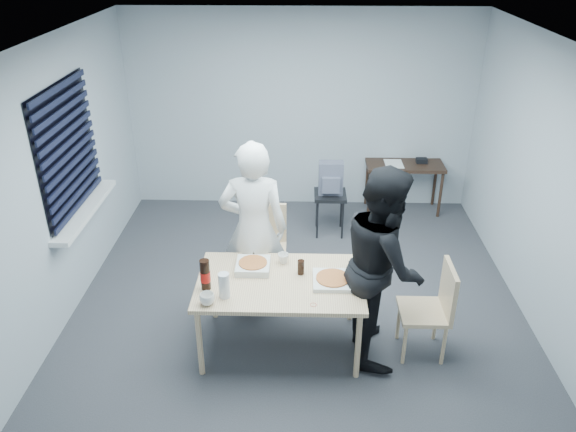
{
  "coord_description": "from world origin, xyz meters",
  "views": [
    {
      "loc": [
        0.03,
        -4.61,
        3.43
      ],
      "look_at": [
        -0.1,
        0.1,
        1.0
      ],
      "focal_mm": 35.0,
      "sensor_mm": 36.0,
      "label": 1
    }
  ],
  "objects_px": {
    "dining_table": "(280,286)",
    "chair_far": "(266,240)",
    "person_white": "(254,230)",
    "chair_right": "(434,304)",
    "stool": "(330,202)",
    "backpack": "(331,179)",
    "soda_bottle": "(205,275)",
    "side_table": "(405,169)",
    "mug_a": "(207,299)",
    "person_black": "(383,264)",
    "mug_b": "(283,258)"
  },
  "relations": [
    {
      "from": "dining_table",
      "to": "chair_far",
      "type": "relative_size",
      "value": 1.62
    },
    {
      "from": "dining_table",
      "to": "person_white",
      "type": "bearing_deg",
      "value": 115.14
    },
    {
      "from": "chair_right",
      "to": "stool",
      "type": "relative_size",
      "value": 1.65
    },
    {
      "from": "backpack",
      "to": "stool",
      "type": "bearing_deg",
      "value": 84.23
    },
    {
      "from": "dining_table",
      "to": "chair_far",
      "type": "height_order",
      "value": "chair_far"
    },
    {
      "from": "stool",
      "to": "soda_bottle",
      "type": "height_order",
      "value": "soda_bottle"
    },
    {
      "from": "chair_far",
      "to": "stool",
      "type": "xyz_separation_m",
      "value": [
        0.71,
        1.13,
        -0.08
      ]
    },
    {
      "from": "side_table",
      "to": "chair_right",
      "type": "bearing_deg",
      "value": -93.68
    },
    {
      "from": "chair_far",
      "to": "soda_bottle",
      "type": "relative_size",
      "value": 3.21
    },
    {
      "from": "dining_table",
      "to": "mug_a",
      "type": "height_order",
      "value": "mug_a"
    },
    {
      "from": "person_white",
      "to": "mug_a",
      "type": "bearing_deg",
      "value": 72.06
    },
    {
      "from": "chair_right",
      "to": "person_white",
      "type": "height_order",
      "value": "person_white"
    },
    {
      "from": "side_table",
      "to": "soda_bottle",
      "type": "bearing_deg",
      "value": -125.98
    },
    {
      "from": "side_table",
      "to": "person_black",
      "type": "bearing_deg",
      "value": -102.99
    },
    {
      "from": "dining_table",
      "to": "mug_a",
      "type": "distance_m",
      "value": 0.69
    },
    {
      "from": "side_table",
      "to": "backpack",
      "type": "relative_size",
      "value": 2.45
    },
    {
      "from": "person_white",
      "to": "soda_bottle",
      "type": "xyz_separation_m",
      "value": [
        -0.35,
        -0.72,
        -0.05
      ]
    },
    {
      "from": "person_black",
      "to": "mug_a",
      "type": "height_order",
      "value": "person_black"
    },
    {
      "from": "person_white",
      "to": "stool",
      "type": "relative_size",
      "value": 3.28
    },
    {
      "from": "dining_table",
      "to": "mug_b",
      "type": "distance_m",
      "value": 0.31
    },
    {
      "from": "chair_far",
      "to": "mug_a",
      "type": "distance_m",
      "value": 1.46
    },
    {
      "from": "person_black",
      "to": "backpack",
      "type": "xyz_separation_m",
      "value": [
        -0.35,
        2.15,
        -0.15
      ]
    },
    {
      "from": "side_table",
      "to": "soda_bottle",
      "type": "distance_m",
      "value": 3.67
    },
    {
      "from": "chair_right",
      "to": "stool",
      "type": "bearing_deg",
      "value": 110.32
    },
    {
      "from": "chair_far",
      "to": "person_white",
      "type": "bearing_deg",
      "value": -100.48
    },
    {
      "from": "side_table",
      "to": "dining_table",
      "type": "bearing_deg",
      "value": -118.42
    },
    {
      "from": "person_black",
      "to": "side_table",
      "type": "relative_size",
      "value": 1.76
    },
    {
      "from": "stool",
      "to": "soda_bottle",
      "type": "xyz_separation_m",
      "value": [
        -1.15,
        -2.3,
        0.41
      ]
    },
    {
      "from": "mug_b",
      "to": "stool",
      "type": "bearing_deg",
      "value": 74.86
    },
    {
      "from": "side_table",
      "to": "backpack",
      "type": "bearing_deg",
      "value": -146.12
    },
    {
      "from": "dining_table",
      "to": "mug_b",
      "type": "bearing_deg",
      "value": 86.65
    },
    {
      "from": "side_table",
      "to": "mug_a",
      "type": "xyz_separation_m",
      "value": [
        -2.11,
        -3.18,
        0.16
      ]
    },
    {
      "from": "mug_a",
      "to": "mug_b",
      "type": "xyz_separation_m",
      "value": [
        0.59,
        0.65,
        -0.0
      ]
    },
    {
      "from": "chair_far",
      "to": "side_table",
      "type": "distance_m",
      "value": 2.49
    },
    {
      "from": "stool",
      "to": "mug_b",
      "type": "distance_m",
      "value": 1.97
    },
    {
      "from": "backpack",
      "to": "side_table",
      "type": "bearing_deg",
      "value": 28.11
    },
    {
      "from": "side_table",
      "to": "chair_far",
      "type": "bearing_deg",
      "value": -133.77
    },
    {
      "from": "person_black",
      "to": "stool",
      "type": "bearing_deg",
      "value": 9.27
    },
    {
      "from": "backpack",
      "to": "mug_b",
      "type": "height_order",
      "value": "backpack"
    },
    {
      "from": "side_table",
      "to": "stool",
      "type": "xyz_separation_m",
      "value": [
        -1.0,
        -0.66,
        -0.16
      ]
    },
    {
      "from": "chair_far",
      "to": "person_white",
      "type": "relative_size",
      "value": 0.5
    },
    {
      "from": "chair_right",
      "to": "mug_b",
      "type": "xyz_separation_m",
      "value": [
        -1.33,
        0.34,
        0.24
      ]
    },
    {
      "from": "chair_far",
      "to": "person_white",
      "type": "xyz_separation_m",
      "value": [
        -0.08,
        -0.45,
        0.37
      ]
    },
    {
      "from": "stool",
      "to": "mug_a",
      "type": "bearing_deg",
      "value": -113.61
    },
    {
      "from": "person_black",
      "to": "mug_b",
      "type": "relative_size",
      "value": 17.7
    },
    {
      "from": "chair_far",
      "to": "backpack",
      "type": "distance_m",
      "value": 1.35
    },
    {
      "from": "chair_far",
      "to": "backpack",
      "type": "height_order",
      "value": "backpack"
    },
    {
      "from": "person_black",
      "to": "backpack",
      "type": "height_order",
      "value": "person_black"
    },
    {
      "from": "person_black",
      "to": "soda_bottle",
      "type": "bearing_deg",
      "value": 95.26
    },
    {
      "from": "chair_right",
      "to": "mug_a",
      "type": "relative_size",
      "value": 7.24
    }
  ]
}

